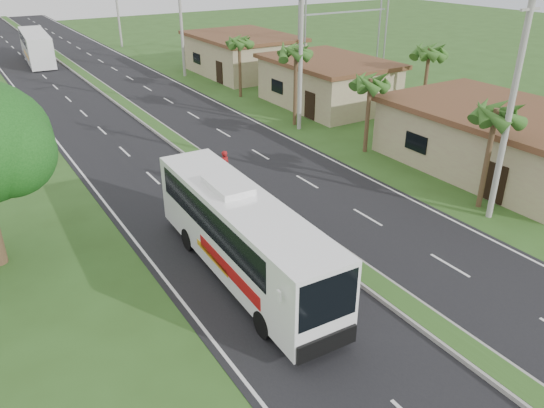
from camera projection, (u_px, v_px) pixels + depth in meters
ground at (386, 293)px, 19.85m from camera, size 180.00×180.00×0.00m
road_asphalt at (176, 142)px, 35.08m from camera, size 14.00×160.00×0.02m
median_strip at (176, 140)px, 35.04m from camera, size 1.20×160.00×0.18m
lane_edge_left at (73, 162)px, 31.89m from camera, size 0.12×160.00×0.01m
lane_edge_right at (263, 126)px, 38.28m from camera, size 0.12×160.00×0.01m
shop_near at (498, 138)px, 30.31m from camera, size 8.60×12.60×3.52m
shop_mid at (328, 82)px, 42.46m from camera, size 7.60×10.60×3.67m
shop_far at (242, 54)px, 53.10m from camera, size 8.60×11.60×3.82m
palm_verge_a at (496, 114)px, 24.34m from camera, size 2.40×2.40×5.45m
palm_verge_b at (370, 83)px, 31.56m from camera, size 2.40×2.40×5.05m
palm_verge_c at (296, 52)px, 36.27m from camera, size 2.40×2.40×5.85m
palm_verge_d at (239, 42)px, 43.61m from camera, size 2.40×2.40×5.25m
palm_behind_shop at (429, 52)px, 37.45m from camera, size 2.40×2.40×5.65m
utility_pole_a at (512, 100)px, 22.94m from camera, size 1.60×0.28×11.00m
utility_pole_b at (301, 38)px, 34.85m from camera, size 3.20×0.28×12.00m
utility_pole_c at (181, 16)px, 50.35m from camera, size 1.60×0.28×11.00m
utility_pole_d at (117, 2)px, 65.70m from camera, size 1.60×0.28×10.50m
billboard_lattice at (346, 3)px, 50.19m from camera, size 10.18×1.18×12.07m
coach_bus_main at (241, 231)px, 20.05m from camera, size 2.69×11.22×3.60m
coach_bus_far at (36, 45)px, 58.15m from camera, size 3.31×11.33×3.25m
motorcyclist at (225, 177)px, 27.72m from camera, size 1.75×0.69×2.26m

